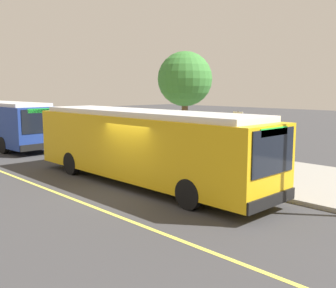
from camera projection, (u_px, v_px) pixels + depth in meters
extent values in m
plane|color=#38383A|center=(133.00, 191.00, 14.76)|extent=(120.00, 120.00, 0.00)
cube|color=gray|center=(231.00, 167.00, 18.87)|extent=(44.00, 6.40, 0.15)
cube|color=#E0D64C|center=(82.00, 203.00, 13.25)|extent=(36.00, 0.14, 0.01)
cube|color=gold|center=(142.00, 146.00, 15.69)|extent=(11.76, 2.57, 2.40)
cube|color=silver|center=(142.00, 113.00, 15.51)|extent=(10.82, 2.31, 0.20)
cube|color=black|center=(274.00, 152.00, 11.41)|extent=(0.04, 2.17, 1.34)
cube|color=black|center=(166.00, 136.00, 16.53)|extent=(10.35, 0.05, 1.06)
cube|color=black|center=(166.00, 166.00, 16.71)|extent=(11.17, 0.05, 0.28)
cube|color=#26D83F|center=(274.00, 132.00, 11.33)|extent=(0.03, 1.40, 0.24)
cube|color=black|center=(272.00, 201.00, 11.60)|extent=(0.08, 2.50, 0.36)
cylinder|color=black|center=(234.00, 182.00, 14.02)|extent=(1.00, 0.28, 1.00)
cylinder|color=black|center=(189.00, 194.00, 12.43)|extent=(1.00, 0.28, 1.00)
cylinder|color=black|center=(114.00, 157.00, 19.15)|extent=(1.00, 0.28, 1.00)
cylinder|color=black|center=(72.00, 163.00, 17.57)|extent=(1.00, 0.28, 1.00)
cube|color=black|center=(40.00, 121.00, 22.29)|extent=(0.12, 2.17, 1.34)
cube|color=black|center=(15.00, 117.00, 27.29)|extent=(10.36, 0.43, 1.06)
cube|color=yellow|center=(16.00, 135.00, 27.47)|extent=(11.18, 0.45, 0.28)
cube|color=#26D83F|center=(39.00, 111.00, 22.20)|extent=(0.08, 1.40, 0.24)
cube|color=black|center=(41.00, 147.00, 22.48)|extent=(0.17, 2.50, 0.36)
cylinder|color=black|center=(40.00, 141.00, 24.87)|extent=(1.01, 0.32, 1.00)
cylinder|color=black|center=(4.00, 145.00, 23.22)|extent=(1.01, 0.32, 1.00)
cylinder|color=#333338|center=(266.00, 143.00, 18.07)|extent=(0.10, 0.10, 2.40)
cylinder|color=#333338|center=(249.00, 145.00, 17.18)|extent=(0.10, 0.10, 2.40)
cylinder|color=#333338|center=(221.00, 138.00, 19.93)|extent=(0.10, 0.10, 2.40)
cylinder|color=#333338|center=(204.00, 140.00, 19.04)|extent=(0.10, 0.10, 2.40)
cube|color=#333338|center=(235.00, 115.00, 18.38)|extent=(2.90, 1.60, 0.08)
cube|color=#4C606B|center=(242.00, 140.00, 19.00)|extent=(2.47, 0.04, 2.16)
cube|color=navy|center=(213.00, 140.00, 19.49)|extent=(0.06, 1.11, 1.82)
cube|color=brown|center=(230.00, 157.00, 18.68)|extent=(1.60, 0.44, 0.06)
cube|color=brown|center=(233.00, 150.00, 18.80)|extent=(1.60, 0.05, 0.44)
cube|color=#333338|center=(218.00, 160.00, 19.22)|extent=(0.08, 0.40, 0.45)
cube|color=#333338|center=(243.00, 164.00, 18.19)|extent=(0.08, 0.40, 0.45)
cylinder|color=#333338|center=(237.00, 147.00, 15.24)|extent=(0.07, 0.07, 2.80)
cube|color=white|center=(238.00, 119.00, 15.07)|extent=(0.44, 0.03, 0.56)
cube|color=red|center=(238.00, 119.00, 15.06)|extent=(0.40, 0.01, 0.16)
cylinder|color=brown|center=(185.00, 126.00, 22.67)|extent=(0.36, 0.36, 3.04)
sphere|color=#387A33|center=(185.00, 79.00, 22.30)|extent=(3.09, 3.09, 3.09)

